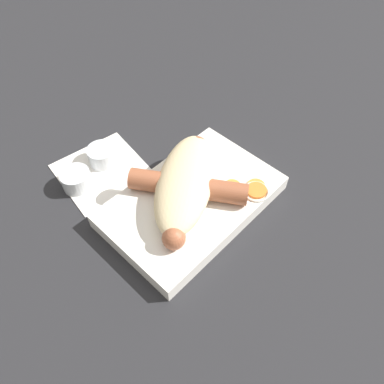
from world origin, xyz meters
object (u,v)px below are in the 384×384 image
object	(u,v)px
sausage	(187,188)
food_tray	(192,201)
bread_roll	(183,183)
condiment_cup_near	(102,156)
condiment_cup_far	(77,180)

from	to	relation	value
sausage	food_tray	bearing A→B (deg)	110.72
food_tray	sausage	size ratio (longest dim) A/B	1.46
sausage	bread_roll	bearing A→B (deg)	-81.30
bread_roll	sausage	xyz separation A→B (m)	(-0.00, 0.01, -0.01)
condiment_cup_near	condiment_cup_far	bearing A→B (deg)	11.61
bread_roll	condiment_cup_near	distance (m)	0.17
food_tray	sausage	distance (m)	0.03
bread_roll	condiment_cup_near	world-z (taller)	bread_roll
food_tray	condiment_cup_near	world-z (taller)	condiment_cup_near
bread_roll	condiment_cup_near	size ratio (longest dim) A/B	4.36
food_tray	condiment_cup_far	distance (m)	0.19
bread_roll	sausage	distance (m)	0.01
food_tray	bread_roll	bearing A→B (deg)	-74.19
condiment_cup_near	sausage	bearing A→B (deg)	101.15
bread_roll	condiment_cup_near	xyz separation A→B (m)	(0.03, -0.16, -0.03)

